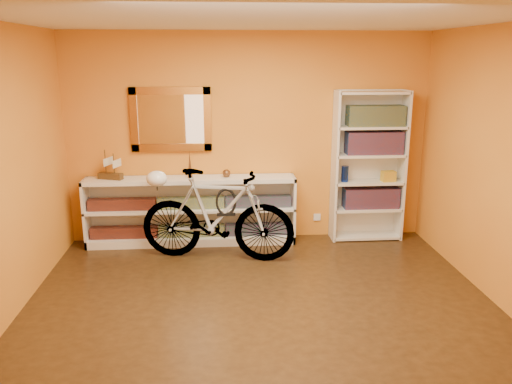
{
  "coord_description": "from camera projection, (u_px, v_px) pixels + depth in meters",
  "views": [
    {
      "loc": [
        -0.38,
        -4.4,
        2.31
      ],
      "look_at": [
        0.0,
        0.7,
        0.95
      ],
      "focal_mm": 36.21,
      "sensor_mm": 36.0,
      "label": 1
    }
  ],
  "objects": [
    {
      "name": "wall_socket",
      "position": [
        317.0,
        217.0,
        6.78
      ],
      "size": [
        0.09,
        0.02,
        0.09
      ],
      "primitive_type": "cube",
      "color": "silver",
      "rests_on": "back_wall"
    },
    {
      "name": "floor",
      "position": [
        261.0,
        309.0,
        4.87
      ],
      "size": [
        4.5,
        4.0,
        0.01
      ],
      "primitive_type": "cube",
      "color": "black",
      "rests_on": "ground"
    },
    {
      "name": "back_wall",
      "position": [
        248.0,
        138.0,
        6.46
      ],
      "size": [
        4.5,
        0.01,
        2.6
      ],
      "primitive_type": "cube",
      "color": "orange",
      "rests_on": "ground"
    },
    {
      "name": "bookcase",
      "position": [
        369.0,
        167.0,
        6.5
      ],
      "size": [
        0.9,
        0.3,
        1.9
      ],
      "primitive_type": null,
      "color": "silver",
      "rests_on": "floor"
    },
    {
      "name": "model_ship",
      "position": [
        110.0,
        165.0,
        6.23
      ],
      "size": [
        0.32,
        0.21,
        0.36
      ],
      "primitive_type": null,
      "rotation": [
        0.0,
        0.0,
        -0.35
      ],
      "color": "#3E2811",
      "rests_on": "console_unit"
    },
    {
      "name": "decorative_orb",
      "position": [
        227.0,
        173.0,
        6.36
      ],
      "size": [
        0.1,
        0.1,
        0.1
      ],
      "primitive_type": "sphere",
      "color": "brown",
      "rests_on": "console_unit"
    },
    {
      "name": "bicycle",
      "position": [
        217.0,
        215.0,
        5.91
      ],
      "size": [
        0.84,
        1.88,
        1.07
      ],
      "primitive_type": "imported",
      "rotation": [
        0.0,
        0.0,
        1.36
      ],
      "color": "silver",
      "rests_on": "floor"
    },
    {
      "name": "right_wall",
      "position": [
        509.0,
        170.0,
        4.69
      ],
      "size": [
        0.01,
        4.0,
        2.6
      ],
      "primitive_type": "cube",
      "color": "orange",
      "rests_on": "ground"
    },
    {
      "name": "yellow_bag",
      "position": [
        388.0,
        176.0,
        6.51
      ],
      "size": [
        0.18,
        0.13,
        0.13
      ],
      "primitive_type": "cube",
      "rotation": [
        0.0,
        0.0,
        0.12
      ],
      "color": "gold",
      "rests_on": "bookcase"
    },
    {
      "name": "book_row_c",
      "position": [
        375.0,
        116.0,
        6.34
      ],
      "size": [
        0.7,
        0.22,
        0.25
      ],
      "primitive_type": "cube",
      "color": "#173D50",
      "rests_on": "bookcase"
    },
    {
      "name": "toy_car",
      "position": [
        154.0,
        178.0,
        6.31
      ],
      "size": [
        0.0,
        0.01,
        0.0
      ],
      "primitive_type": "imported",
      "rotation": [
        0.0,
        0.0,
        1.21
      ],
      "color": "black",
      "rests_on": "console_unit"
    },
    {
      "name": "cd_row_lower",
      "position": [
        192.0,
        231.0,
        6.5
      ],
      "size": [
        2.5,
        0.13,
        0.14
      ],
      "primitive_type": "cube",
      "color": "black",
      "rests_on": "console_unit"
    },
    {
      "name": "travel_mug",
      "position": [
        345.0,
        174.0,
        6.48
      ],
      "size": [
        0.09,
        0.09,
        0.2
      ],
      "primitive_type": "cylinder",
      "color": "navy",
      "rests_on": "bookcase"
    },
    {
      "name": "u_lock",
      "position": [
        226.0,
        202.0,
        5.86
      ],
      "size": [
        0.24,
        0.03,
        0.24
      ],
      "primitive_type": "torus",
      "rotation": [
        1.57,
        0.0,
        0.0
      ],
      "color": "black",
      "rests_on": "bicycle"
    },
    {
      "name": "helmet",
      "position": [
        157.0,
        179.0,
        5.9
      ],
      "size": [
        0.24,
        0.23,
        0.18
      ],
      "primitive_type": "ellipsoid",
      "color": "white",
      "rests_on": "bicycle"
    },
    {
      "name": "console_unit",
      "position": [
        191.0,
        211.0,
        6.45
      ],
      "size": [
        2.6,
        0.35,
        0.85
      ],
      "primitive_type": null,
      "color": "silver",
      "rests_on": "floor"
    },
    {
      "name": "cd_row_upper",
      "position": [
        191.0,
        203.0,
        6.41
      ],
      "size": [
        2.5,
        0.13,
        0.14
      ],
      "primitive_type": "cube",
      "color": "navy",
      "rests_on": "console_unit"
    },
    {
      "name": "bronze_ornament",
      "position": [
        190.0,
        164.0,
        6.3
      ],
      "size": [
        0.06,
        0.06,
        0.33
      ],
      "primitive_type": "cone",
      "color": "brown",
      "rests_on": "console_unit"
    },
    {
      "name": "book_row_a",
      "position": [
        371.0,
        197.0,
        6.61
      ],
      "size": [
        0.7,
        0.22,
        0.26
      ],
      "primitive_type": "cube",
      "color": "maroon",
      "rests_on": "bookcase"
    },
    {
      "name": "book_row_b",
      "position": [
        374.0,
        143.0,
        6.43
      ],
      "size": [
        0.7,
        0.22,
        0.28
      ],
      "primitive_type": "cube",
      "color": "maroon",
      "rests_on": "bookcase"
    },
    {
      "name": "ceiling",
      "position": [
        262.0,
        18.0,
        4.2
      ],
      "size": [
        4.5,
        4.0,
        0.01
      ],
      "primitive_type": "cube",
      "color": "silver",
      "rests_on": "ground"
    },
    {
      "name": "gilt_mirror",
      "position": [
        171.0,
        120.0,
        6.29
      ],
      "size": [
        0.98,
        0.06,
        0.78
      ],
      "primitive_type": "cube",
      "color": "brown",
      "rests_on": "back_wall"
    },
    {
      "name": "red_tin",
      "position": [
        355.0,
        119.0,
        6.36
      ],
      "size": [
        0.14,
        0.14,
        0.16
      ],
      "primitive_type": "cube",
      "rotation": [
        0.0,
        0.0,
        -0.08
      ],
      "color": "maroon",
      "rests_on": "bookcase"
    }
  ]
}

